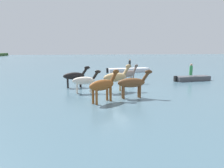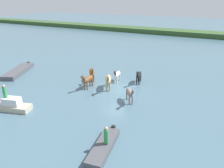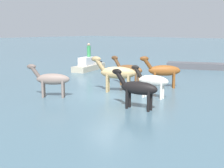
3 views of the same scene
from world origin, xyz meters
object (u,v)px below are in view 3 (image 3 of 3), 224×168
horse_lead (117,73)px  boat_launch_far (201,67)px  horse_dun_straggler (51,79)px  horse_rear_stallion (152,81)px  boat_skiff_near (89,67)px  horse_gray_outer (128,70)px  horse_dark_mare (163,71)px  horse_pinto_flank (137,88)px  person_boatman_standing (89,50)px

horse_lead → boat_launch_far: bearing=-113.3°
horse_dun_straggler → horse_rear_stallion: (-3.35, 4.12, -0.05)m
horse_dun_straggler → boat_skiff_near: horse_dun_straggler is taller
boat_launch_far → horse_gray_outer: bearing=66.8°
horse_dark_mare → boat_skiff_near: bearing=-54.5°
boat_skiff_near → horse_pinto_flank: bearing=37.4°
horse_rear_stallion → boat_skiff_near: 11.82m
horse_lead → horse_dark_mare: bearing=-141.1°
horse_lead → horse_rear_stallion: size_ratio=1.15×
boat_launch_far → horse_dark_mare: bearing=78.2°
person_boatman_standing → boat_launch_far: bearing=135.5°
person_boatman_standing → horse_gray_outer: bearing=63.1°
horse_dun_straggler → boat_skiff_near: bearing=-92.2°
horse_pinto_flank → person_boatman_standing: 13.81m
horse_rear_stallion → boat_launch_far: (-12.96, -3.27, -0.74)m
horse_pinto_flank → boat_launch_far: 15.88m
horse_gray_outer → horse_rear_stallion: bearing=143.4°
horse_dun_straggler → horse_lead: bearing=-155.3°
horse_dark_mare → person_boatman_standing: bearing=-54.8°
horse_pinto_flank → boat_skiff_near: 13.76m
horse_pinto_flank → horse_gray_outer: size_ratio=0.96×
horse_dun_straggler → horse_dark_mare: size_ratio=0.92×
horse_pinto_flank → person_boatman_standing: person_boatman_standing is taller
horse_pinto_flank → person_boatman_standing: bearing=-46.3°
boat_skiff_near → boat_launch_far: size_ratio=0.73×
horse_dun_straggler → horse_gray_outer: horse_gray_outer is taller
horse_pinto_flank → boat_skiff_near: horse_pinto_flank is taller
horse_lead → horse_dark_mare: 3.18m
horse_lead → horse_dark_mare: (-2.91, 1.29, -0.05)m
horse_rear_stallion → person_boatman_standing: 11.88m
person_boatman_standing → horse_pinto_flank: bearing=54.1°
boat_skiff_near → person_boatman_standing: person_boatman_standing is taller
horse_dun_straggler → boat_skiff_near: (-9.00, -6.24, -0.67)m
horse_gray_outer → boat_skiff_near: horse_gray_outer is taller
horse_pinto_flank → horse_gray_outer: bearing=-58.8°
horse_rear_stallion → horse_dun_straggler: bearing=30.2°
horse_dun_straggler → horse_gray_outer: size_ratio=0.85×
horse_dark_mare → horse_rear_stallion: bearing=73.2°
boat_skiff_near → person_boatman_standing: bearing=-179.5°
boat_skiff_near → horse_rear_stallion: bearing=44.6°
horse_dark_mare → boat_launch_far: (-10.13, -2.20, -0.88)m
horse_gray_outer → boat_launch_far: horse_gray_outer is taller
horse_pinto_flank → boat_skiff_near: (-8.03, -11.15, -0.67)m
horse_pinto_flank → horse_lead: (-2.29, -3.14, 0.14)m
horse_dark_mare → horse_dun_straggler: bearing=26.1°
horse_pinto_flank → horse_lead: 3.89m
horse_dun_straggler → horse_dark_mare: 6.89m
horse_dark_mare → horse_gray_outer: size_ratio=0.92×
horse_pinto_flank → horse_gray_outer: horse_gray_outer is taller
horse_pinto_flank → boat_launch_far: (-15.33, -4.06, -0.79)m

